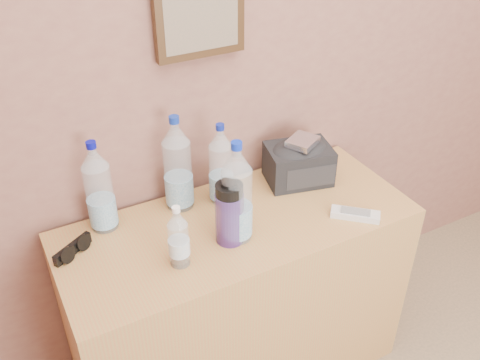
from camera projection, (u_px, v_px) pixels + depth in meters
name	position (u px, v px, depth m)	size (l,w,h in m)	color
picture_frame	(200.00, 18.00, 1.66)	(0.30, 0.03, 0.25)	#382311
dresser	(238.00, 301.00, 2.04)	(1.23, 0.51, 0.77)	tan
pet_large_a	(99.00, 191.00, 1.73)	(0.09, 0.09, 0.33)	silver
pet_large_b	(178.00, 168.00, 1.82)	(0.10, 0.10, 0.35)	silver
pet_large_c	(221.00, 168.00, 1.86)	(0.08, 0.08, 0.31)	white
pet_large_d	(237.00, 197.00, 1.68)	(0.10, 0.10, 0.36)	white
pet_small	(178.00, 239.00, 1.60)	(0.06, 0.06, 0.22)	silver
nalgene_bottle	(230.00, 212.00, 1.69)	(0.09, 0.09, 0.23)	#593292
sunglasses	(73.00, 249.00, 1.68)	(0.15, 0.05, 0.04)	black
ac_remote	(355.00, 214.00, 1.84)	(0.17, 0.05, 0.02)	silver
toiletry_bag	(299.00, 162.00, 2.00)	(0.24, 0.17, 0.16)	black
foil_packet	(303.00, 142.00, 1.94)	(0.11, 0.09, 0.02)	silver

